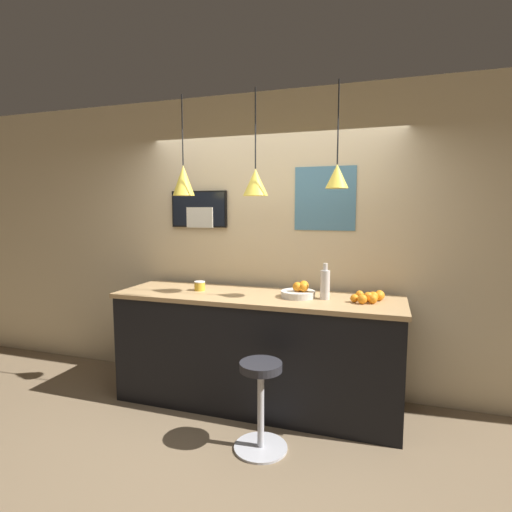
{
  "coord_description": "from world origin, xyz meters",
  "views": [
    {
      "loc": [
        1.08,
        -2.67,
        1.77
      ],
      "look_at": [
        0.0,
        0.66,
        1.37
      ],
      "focal_mm": 28.0,
      "sensor_mm": 36.0,
      "label": 1
    }
  ],
  "objects": [
    {
      "name": "bar_stool",
      "position": [
        0.25,
        -0.0,
        0.41
      ],
      "size": [
        0.4,
        0.4,
        0.67
      ],
      "color": "#B7B7BC",
      "rests_on": "ground_plane"
    },
    {
      "name": "orange_pile",
      "position": [
        0.98,
        0.7,
        1.06
      ],
      "size": [
        0.27,
        0.26,
        0.09
      ],
      "color": "orange",
      "rests_on": "service_counter"
    },
    {
      "name": "wall_poster",
      "position": [
        0.53,
        1.1,
        1.88
      ],
      "size": [
        0.57,
        0.01,
        0.59
      ],
      "color": "teal"
    },
    {
      "name": "juice_bottle",
      "position": [
        0.61,
        0.68,
        1.15
      ],
      "size": [
        0.08,
        0.08,
        0.31
      ],
      "color": "silver",
      "rests_on": "service_counter"
    },
    {
      "name": "pendant_lamp_left",
      "position": [
        -0.69,
        0.64,
        2.05
      ],
      "size": [
        0.2,
        0.2,
        0.9
      ],
      "color": "black"
    },
    {
      "name": "mounted_tv",
      "position": [
        -0.75,
        1.08,
        1.78
      ],
      "size": [
        0.61,
        0.04,
        0.37
      ],
      "color": "black"
    },
    {
      "name": "ground_plane",
      "position": [
        0.0,
        0.0,
        0.0
      ],
      "size": [
        14.0,
        14.0,
        0.0
      ],
      "primitive_type": "plane",
      "color": "#756047"
    },
    {
      "name": "pendant_lamp_right",
      "position": [
        0.69,
        0.64,
        2.05
      ],
      "size": [
        0.19,
        0.19,
        0.85
      ],
      "color": "black"
    },
    {
      "name": "fruit_bowl",
      "position": [
        0.38,
        0.68,
        1.07
      ],
      "size": [
        0.3,
        0.3,
        0.14
      ],
      "color": "beige",
      "rests_on": "service_counter"
    },
    {
      "name": "service_counter",
      "position": [
        0.0,
        0.66,
        0.51
      ],
      "size": [
        2.56,
        0.73,
        1.02
      ],
      "color": "black",
      "rests_on": "ground_plane"
    },
    {
      "name": "back_wall",
      "position": [
        0.0,
        1.13,
        1.45
      ],
      "size": [
        8.0,
        0.06,
        2.9
      ],
      "color": "beige",
      "rests_on": "ground_plane"
    },
    {
      "name": "pendant_lamp_middle",
      "position": [
        0.0,
        0.64,
        2.01
      ],
      "size": [
        0.22,
        0.22,
        0.91
      ],
      "color": "black"
    },
    {
      "name": "hanging_menu_board",
      "position": [
        -0.4,
        0.37,
        1.71
      ],
      "size": [
        0.24,
        0.01,
        0.17
      ],
      "color": "white"
    },
    {
      "name": "spread_jar",
      "position": [
        -0.57,
        0.68,
        1.06
      ],
      "size": [
        0.1,
        0.1,
        0.09
      ],
      "color": "gold",
      "rests_on": "service_counter"
    }
  ]
}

